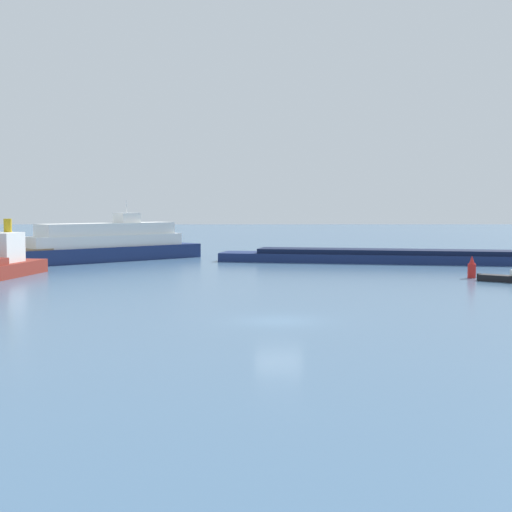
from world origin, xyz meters
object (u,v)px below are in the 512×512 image
small_motorboat (510,279)px  channel_buoy_red (472,268)px  cargo_barge (407,256)px  white_riverboat (105,245)px

small_motorboat → channel_buoy_red: 4.16m
cargo_barge → small_motorboat: bearing=-78.6°
white_riverboat → channel_buoy_red: size_ratio=10.78×
channel_buoy_red → white_riverboat: bearing=150.4°
channel_buoy_red → small_motorboat: bearing=-60.8°
white_riverboat → cargo_barge: (32.91, -3.30, -1.02)m
small_motorboat → cargo_barge: bearing=101.4°
cargo_barge → channel_buoy_red: 16.71m
white_riverboat → channel_buoy_red: white_riverboat is taller
cargo_barge → channel_buoy_red: size_ratio=20.34×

